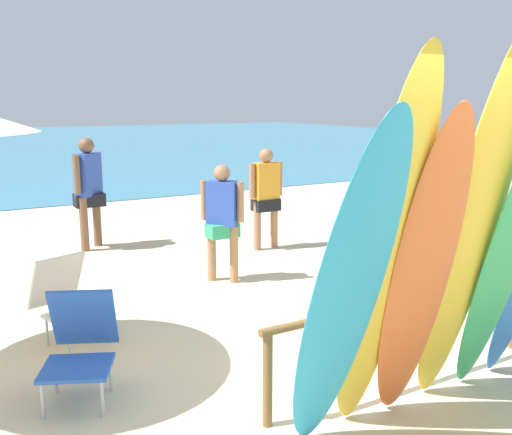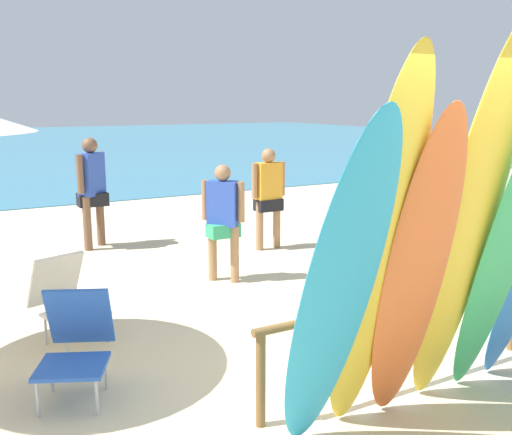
# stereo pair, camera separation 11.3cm
# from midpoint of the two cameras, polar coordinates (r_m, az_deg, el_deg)

# --- Properties ---
(ground) EXTENTS (60.00, 60.00, 0.00)m
(ground) POSITION_cam_midpoint_polar(r_m,az_deg,el_deg) (17.65, -18.28, 3.50)
(ground) COLOR beige
(ocean_water) EXTENTS (60.00, 40.00, 0.02)m
(ocean_water) POSITION_cam_midpoint_polar(r_m,az_deg,el_deg) (33.11, -23.47, 6.58)
(ocean_water) COLOR teal
(ocean_water) RESTS_ON ground
(surfboard_rack) EXTENTS (2.76, 0.07, 0.73)m
(surfboard_rack) POSITION_cam_midpoint_polar(r_m,az_deg,el_deg) (4.83, 15.12, -9.36)
(surfboard_rack) COLOR brown
(surfboard_rack) RESTS_ON ground
(surfboard_teal_0) EXTENTS (0.61, 0.82, 2.25)m
(surfboard_teal_0) POSITION_cam_midpoint_polar(r_m,az_deg,el_deg) (3.50, 8.99, -7.43)
(surfboard_teal_0) COLOR #289EC6
(surfboard_teal_0) RESTS_ON ground
(surfboard_yellow_1) EXTENTS (0.55, 0.70, 2.60)m
(surfboard_yellow_1) POSITION_cam_midpoint_polar(r_m,az_deg,el_deg) (3.78, 12.69, -3.41)
(surfboard_yellow_1) COLOR yellow
(surfboard_yellow_1) RESTS_ON ground
(surfboard_orange_2) EXTENTS (0.56, 0.69, 2.26)m
(surfboard_orange_2) POSITION_cam_midpoint_polar(r_m,az_deg,el_deg) (4.03, 16.20, -5.16)
(surfboard_orange_2) COLOR orange
(surfboard_orange_2) RESTS_ON ground
(surfboard_yellow_3) EXTENTS (0.55, 0.77, 2.77)m
(surfboard_yellow_3) POSITION_cam_midpoint_polar(r_m,az_deg,el_deg) (4.28, 20.76, -0.97)
(surfboard_yellow_3) COLOR yellow
(surfboard_yellow_3) RESTS_ON ground
(beachgoer_strolling) EXTENTS (0.59, 0.25, 1.55)m
(beachgoer_strolling) POSITION_cam_midpoint_polar(r_m,az_deg,el_deg) (8.83, 1.59, 2.55)
(beachgoer_strolling) COLOR #9E704C
(beachgoer_strolling) RESTS_ON ground
(beachgoer_photographing) EXTENTS (0.51, 0.46, 1.70)m
(beachgoer_photographing) POSITION_cam_midpoint_polar(r_m,az_deg,el_deg) (9.21, -15.47, 3.08)
(beachgoer_photographing) COLOR brown
(beachgoer_photographing) RESTS_ON ground
(beachgoer_near_rack) EXTENTS (0.42, 0.43, 1.48)m
(beachgoer_near_rack) POSITION_cam_midpoint_polar(r_m,az_deg,el_deg) (7.22, -2.80, 0.25)
(beachgoer_near_rack) COLOR #9E704C
(beachgoer_near_rack) RESTS_ON ground
(beach_chair_red) EXTENTS (0.74, 0.82, 0.82)m
(beach_chair_red) POSITION_cam_midpoint_polar(r_m,az_deg,el_deg) (4.78, -16.56, -11.46)
(beach_chair_red) COLOR #B7B7BC
(beach_chair_red) RESTS_ON ground
(beach_chair_blue) EXTENTS (0.69, 0.81, 0.82)m
(beach_chair_blue) POSITION_cam_midpoint_polar(r_m,az_deg,el_deg) (5.83, -17.71, -7.34)
(beach_chair_blue) COLOR #B7B7BC
(beach_chair_blue) RESTS_ON ground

